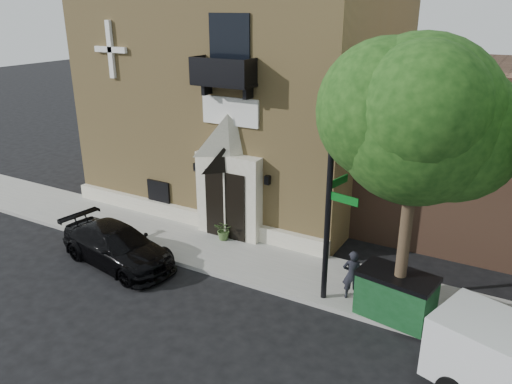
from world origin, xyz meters
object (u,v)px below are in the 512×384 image
black_sedan (117,246)px  dumpster (396,295)px  street_sign (330,198)px  fire_hydrant (416,306)px  pedestrian_near (352,275)px

black_sedan → dumpster: 9.32m
dumpster → street_sign: bearing=-170.0°
black_sedan → fire_hydrant: size_ratio=5.42×
pedestrian_near → black_sedan: bearing=-9.6°
black_sedan → dumpster: (9.23, 1.34, 0.17)m
fire_hydrant → dumpster: bearing=-163.8°
fire_hydrant → pedestrian_near: bearing=175.1°
black_sedan → fire_hydrant: (9.77, 1.50, -0.10)m
black_sedan → street_sign: bearing=-70.5°
fire_hydrant → dumpster: dumpster is taller
street_sign → dumpster: bearing=12.6°
black_sedan → dumpster: bearing=-72.6°
street_sign → dumpster: street_sign is taller
fire_hydrant → pedestrian_near: (-1.94, 0.17, 0.36)m
black_sedan → dumpster: dumpster is taller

